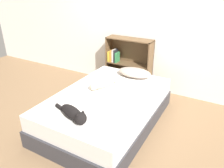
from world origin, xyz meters
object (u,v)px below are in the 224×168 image
(bed, at_px, (107,109))
(bookshelf, at_px, (128,62))
(cat_light, at_px, (104,83))
(pillow, at_px, (135,73))
(cat_dark, at_px, (74,114))

(bed, relative_size, bookshelf, 2.06)
(cat_light, distance_m, bookshelf, 1.08)
(bookshelf, bearing_deg, cat_light, -83.59)
(pillow, relative_size, cat_light, 0.91)
(cat_light, relative_size, bookshelf, 0.64)
(bed, relative_size, cat_dark, 3.54)
(bed, height_order, pillow, pillow)
(pillow, relative_size, bookshelf, 0.58)
(pillow, height_order, cat_dark, cat_dark)
(bookshelf, bearing_deg, pillow, -53.81)
(bed, distance_m, pillow, 0.83)
(pillow, bearing_deg, cat_light, -110.33)
(cat_light, relative_size, cat_dark, 1.10)
(cat_light, bearing_deg, bed, 63.81)
(cat_light, bearing_deg, cat_dark, 30.26)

